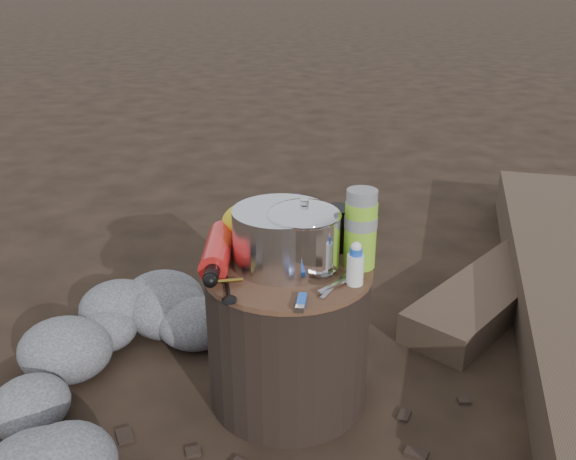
# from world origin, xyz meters

# --- Properties ---
(ground) EXTENTS (60.00, 60.00, 0.00)m
(ground) POSITION_xyz_m (0.00, 0.00, 0.00)
(ground) COLOR black
(ground) RESTS_ON ground
(stump) EXTENTS (0.41, 0.41, 0.38)m
(stump) POSITION_xyz_m (0.00, 0.00, 0.19)
(stump) COLOR black
(stump) RESTS_ON ground
(rock_ring) EXTENTS (0.39, 0.85, 0.17)m
(rock_ring) POSITION_xyz_m (-0.46, -0.02, 0.08)
(rock_ring) COLOR #59595E
(rock_ring) RESTS_ON ground
(log_main) EXTENTS (0.68, 2.10, 0.17)m
(log_main) POSITION_xyz_m (0.88, 0.49, 0.09)
(log_main) COLOR #433427
(log_main) RESTS_ON ground
(log_small) EXTENTS (0.91, 1.10, 0.10)m
(log_small) POSITION_xyz_m (0.76, 0.70, 0.05)
(log_small) COLOR #433427
(log_small) RESTS_ON ground
(foil_windscreen) EXTENTS (0.24, 0.24, 0.14)m
(foil_windscreen) POSITION_xyz_m (-0.02, 0.02, 0.45)
(foil_windscreen) COLOR silver
(foil_windscreen) RESTS_ON stump
(camping_pot) EXTENTS (0.17, 0.17, 0.17)m
(camping_pot) POSITION_xyz_m (0.04, -0.01, 0.47)
(camping_pot) COLOR silver
(camping_pot) RESTS_ON stump
(fuel_bottle) EXTENTS (0.10, 0.29, 0.07)m
(fuel_bottle) POSITION_xyz_m (-0.17, 0.01, 0.41)
(fuel_bottle) COLOR red
(fuel_bottle) RESTS_ON stump
(thermos) EXTENTS (0.08, 0.08, 0.19)m
(thermos) POSITION_xyz_m (0.17, 0.03, 0.48)
(thermos) COLOR #7DC026
(thermos) RESTS_ON stump
(travel_mug) EXTENTS (0.07, 0.07, 0.11)m
(travel_mug) POSITION_xyz_m (0.12, 0.13, 0.44)
(travel_mug) COLOR black
(travel_mug) RESTS_ON stump
(stuff_sack) EXTENTS (0.17, 0.14, 0.11)m
(stuff_sack) POSITION_xyz_m (-0.11, 0.14, 0.44)
(stuff_sack) COLOR yellow
(stuff_sack) RESTS_ON stump
(food_pouch) EXTENTS (0.10, 0.04, 0.12)m
(food_pouch) POSITION_xyz_m (-0.03, 0.17, 0.44)
(food_pouch) COLOR #100B45
(food_pouch) RESTS_ON stump
(lighter) EXTENTS (0.02, 0.07, 0.01)m
(lighter) POSITION_xyz_m (0.05, -0.17, 0.39)
(lighter) COLOR blue
(lighter) RESTS_ON stump
(pot_grabber) EXTENTS (0.10, 0.13, 0.01)m
(pot_grabber) POSITION_xyz_m (0.12, -0.09, 0.39)
(pot_grabber) COLOR silver
(pot_grabber) RESTS_ON stump
(spork) EXTENTS (0.06, 0.14, 0.01)m
(spork) POSITION_xyz_m (-0.13, -0.12, 0.38)
(spork) COLOR black
(spork) RESTS_ON stump
(squeeze_bottle) EXTENTS (0.04, 0.04, 0.09)m
(squeeze_bottle) POSITION_xyz_m (0.16, -0.07, 0.43)
(squeeze_bottle) COLOR silver
(squeeze_bottle) RESTS_ON stump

